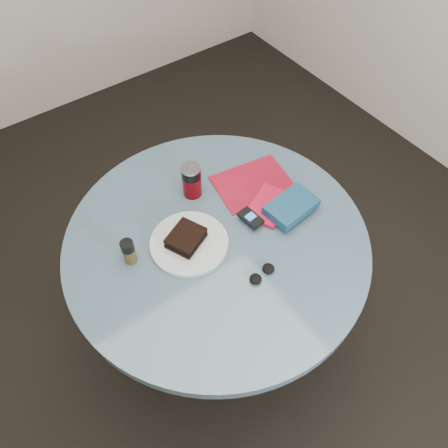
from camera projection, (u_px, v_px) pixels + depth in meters
ground at (219, 331)px, 2.02m from camera, size 4.00×4.00×0.00m
table at (217, 264)px, 1.56m from camera, size 1.00×1.00×0.75m
plate at (189, 243)px, 1.40m from camera, size 0.30×0.30×0.02m
sandwich at (186, 238)px, 1.38m from camera, size 0.14×0.13×0.04m
soda_can at (192, 181)px, 1.49m from camera, size 0.07×0.07×0.13m
pepper_grinder at (129, 252)px, 1.34m from camera, size 0.04×0.04×0.10m
magazine at (253, 183)px, 1.57m from camera, size 0.29×0.24×0.00m
red_book at (269, 205)px, 1.50m from camera, size 0.20×0.17×0.01m
novel at (291, 206)px, 1.46m from camera, size 0.18×0.13×0.03m
mp3_player at (250, 218)px, 1.45m from camera, size 0.06×0.09×0.02m
headphones at (262, 274)px, 1.33m from camera, size 0.10×0.05×0.02m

